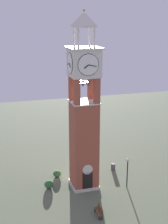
% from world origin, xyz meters
% --- Properties ---
extents(ground, '(80.00, 80.00, 0.00)m').
position_xyz_m(ground, '(0.00, 0.00, 0.00)').
color(ground, '#5B664C').
extents(clock_tower, '(3.22, 3.22, 18.65)m').
position_xyz_m(clock_tower, '(-0.00, -0.00, 7.87)').
color(clock_tower, '#9E4C38').
rests_on(clock_tower, ground).
extents(park_bench, '(0.50, 1.62, 0.95)m').
position_xyz_m(park_bench, '(-0.28, -5.89, 0.48)').
color(park_bench, brown).
rests_on(park_bench, ground).
extents(lamp_post, '(0.36, 0.36, 3.40)m').
position_xyz_m(lamp_post, '(4.39, -1.68, 2.40)').
color(lamp_post, black).
rests_on(lamp_post, ground).
extents(trash_bin, '(0.52, 0.52, 0.80)m').
position_xyz_m(trash_bin, '(4.51, 2.74, 0.40)').
color(trash_bin, '#4C4C51').
rests_on(trash_bin, ground).
extents(shrub_near_entry, '(0.95, 0.95, 0.74)m').
position_xyz_m(shrub_near_entry, '(-2.40, 2.92, 0.37)').
color(shrub_near_entry, '#336638').
rests_on(shrub_near_entry, ground).
extents(shrub_left_of_tower, '(0.99, 0.99, 0.85)m').
position_xyz_m(shrub_left_of_tower, '(-3.81, 0.61, 0.43)').
color(shrub_left_of_tower, '#336638').
rests_on(shrub_left_of_tower, ground).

